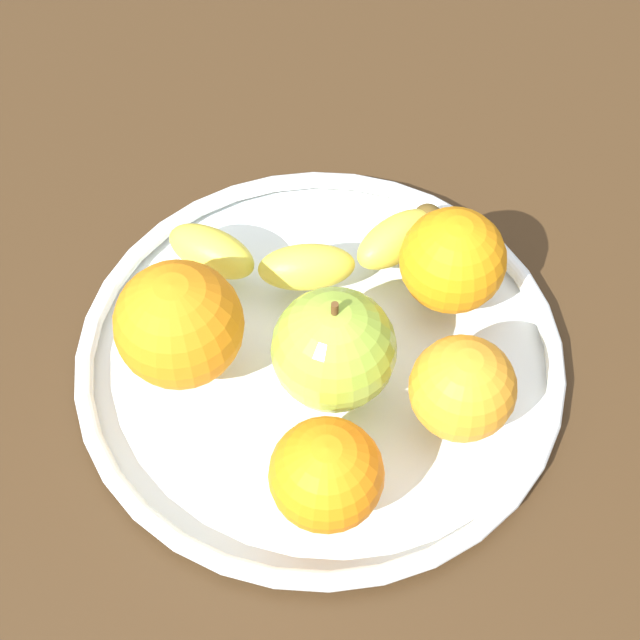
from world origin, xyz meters
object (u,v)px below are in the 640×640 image
object	(u,v)px
fruit_bowl	(320,354)
orange_back_left	(331,475)
orange_center	(453,260)
banana	(311,251)
orange_front_left	(463,388)
orange_front_right	(179,325)
apple	(334,349)

from	to	relation	value
fruit_bowl	orange_back_left	world-z (taller)	orange_back_left
orange_center	banana	bearing A→B (deg)	163.65
banana	orange_front_left	distance (cm)	14.81
fruit_bowl	orange_front_left	distance (cm)	10.55
banana	orange_front_right	distance (cm)	11.29
orange_front_right	orange_front_left	distance (cm)	17.33
fruit_bowl	orange_front_left	xyz separation A→B (cm)	(8.17, -5.29, 4.07)
orange_front_right	orange_front_left	xyz separation A→B (cm)	(16.70, -4.57, -0.78)
banana	apple	world-z (taller)	apple
banana	orange_back_left	distance (cm)	17.37
orange_front_left	fruit_bowl	bearing A→B (deg)	147.08
orange_back_left	orange_front_left	distance (cm)	9.50
orange_back_left	orange_center	bearing A→B (deg)	60.21
fruit_bowl	orange_front_left	world-z (taller)	orange_front_left
fruit_bowl	banana	size ratio (longest dim) A/B	1.59
apple	orange_center	bearing A→B (deg)	40.51
orange_front_right	orange_back_left	bearing A→B (deg)	-48.21
orange_back_left	orange_center	xyz separation A→B (cm)	(8.37, 14.63, 0.22)
fruit_bowl	apple	distance (cm)	5.44
apple	orange_back_left	xyz separation A→B (cm)	(-0.46, -7.87, -0.54)
orange_front_right	fruit_bowl	bearing A→B (deg)	4.85
orange_front_right	orange_front_left	bearing A→B (deg)	-15.29
fruit_bowl	banana	bearing A→B (deg)	93.17
orange_back_left	orange_center	world-z (taller)	orange_center
fruit_bowl	orange_back_left	bearing A→B (deg)	-88.54
orange_center	fruit_bowl	bearing A→B (deg)	-154.84
apple	orange_front_left	xyz separation A→B (cm)	(7.44, -2.59, -0.59)
apple	orange_back_left	distance (cm)	7.90
fruit_bowl	orange_back_left	distance (cm)	11.34
fruit_bowl	orange_front_right	xyz separation A→B (cm)	(-8.53, -0.72, 4.84)
orange_center	orange_back_left	bearing A→B (deg)	-119.79
apple	orange_back_left	bearing A→B (deg)	-93.36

